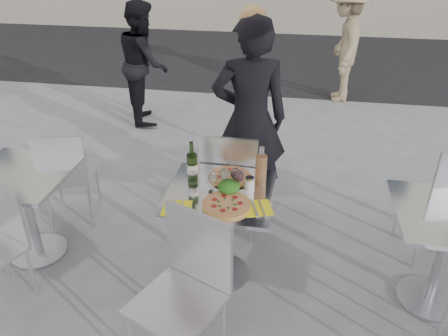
% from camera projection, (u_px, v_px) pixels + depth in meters
% --- Properties ---
extents(ground, '(80.00, 80.00, 0.00)m').
position_uv_depth(ground, '(221.00, 274.00, 3.33)').
color(ground, slate).
extents(street_asphalt, '(24.00, 5.00, 0.00)m').
position_uv_depth(street_asphalt, '(277.00, 55.00, 8.92)').
color(street_asphalt, black).
rests_on(street_asphalt, ground).
extents(main_table, '(0.72, 0.72, 0.75)m').
position_uv_depth(main_table, '(220.00, 217.00, 3.07)').
color(main_table, '#B7BABF').
rests_on(main_table, ground).
extents(side_table_left, '(0.72, 0.72, 0.75)m').
position_uv_depth(side_table_left, '(25.00, 197.00, 3.29)').
color(side_table_left, '#B7BABF').
rests_on(side_table_left, ground).
extents(side_table_right, '(0.72, 0.72, 0.75)m').
position_uv_depth(side_table_right, '(446.00, 240.00, 2.85)').
color(side_table_right, '#B7BABF').
rests_on(side_table_right, ground).
extents(chair_far, '(0.45, 0.46, 0.97)m').
position_uv_depth(chair_far, '(231.00, 177.00, 3.49)').
color(chair_far, silver).
rests_on(chair_far, ground).
extents(chair_near, '(0.59, 0.60, 0.98)m').
position_uv_depth(chair_near, '(187.00, 281.00, 2.46)').
color(chair_near, silver).
rests_on(chair_near, ground).
extents(side_chair_lfar, '(0.50, 0.51, 0.90)m').
position_uv_depth(side_chair_lfar, '(66.00, 171.00, 3.66)').
color(side_chair_lfar, silver).
rests_on(side_chair_lfar, ground).
extents(woman_diner, '(0.72, 0.55, 1.77)m').
position_uv_depth(woman_diner, '(250.00, 120.00, 3.71)').
color(woman_diner, black).
rests_on(woman_diner, ground).
extents(pedestrian_a, '(0.83, 0.92, 1.56)m').
position_uv_depth(pedestrian_a, '(144.00, 63.00, 5.61)').
color(pedestrian_a, black).
rests_on(pedestrian_a, ground).
extents(pedestrian_b, '(0.63, 1.08, 1.66)m').
position_uv_depth(pedestrian_b, '(344.00, 44.00, 6.28)').
color(pedestrian_b, '#988662').
rests_on(pedestrian_b, ground).
extents(pizza_near, '(0.32, 0.32, 0.02)m').
position_uv_depth(pizza_near, '(227.00, 204.00, 2.81)').
color(pizza_near, tan).
rests_on(pizza_near, main_table).
extents(pizza_far, '(0.34, 0.34, 0.03)m').
position_uv_depth(pizza_far, '(230.00, 178.00, 3.10)').
color(pizza_far, white).
rests_on(pizza_far, main_table).
extents(salad_plate, '(0.22, 0.22, 0.09)m').
position_uv_depth(salad_plate, '(229.00, 188.00, 2.94)').
color(salad_plate, white).
rests_on(salad_plate, main_table).
extents(wine_bottle, '(0.07, 0.07, 0.29)m').
position_uv_depth(wine_bottle, '(192.00, 165.00, 3.05)').
color(wine_bottle, '#2F4A1B').
rests_on(wine_bottle, main_table).
extents(carafe, '(0.08, 0.08, 0.29)m').
position_uv_depth(carafe, '(261.00, 169.00, 3.00)').
color(carafe, tan).
rests_on(carafe, main_table).
extents(sugar_shaker, '(0.06, 0.06, 0.11)m').
position_uv_depth(sugar_shaker, '(250.00, 184.00, 2.95)').
color(sugar_shaker, white).
rests_on(sugar_shaker, main_table).
extents(wineglass_white_a, '(0.07, 0.07, 0.16)m').
position_uv_depth(wineglass_white_a, '(212.00, 178.00, 2.91)').
color(wineglass_white_a, white).
rests_on(wineglass_white_a, main_table).
extents(wineglass_white_b, '(0.07, 0.07, 0.16)m').
position_uv_depth(wineglass_white_b, '(224.00, 175.00, 2.95)').
color(wineglass_white_b, white).
rests_on(wineglass_white_b, main_table).
extents(wineglass_red_a, '(0.07, 0.07, 0.16)m').
position_uv_depth(wineglass_red_a, '(239.00, 177.00, 2.93)').
color(wineglass_red_a, white).
rests_on(wineglass_red_a, main_table).
extents(wineglass_red_b, '(0.07, 0.07, 0.16)m').
position_uv_depth(wineglass_red_b, '(235.00, 174.00, 2.95)').
color(wineglass_red_b, white).
rests_on(wineglass_red_b, main_table).
extents(napkin_left, '(0.20, 0.20, 0.01)m').
position_uv_depth(napkin_left, '(177.00, 208.00, 2.79)').
color(napkin_left, '#FEFF16').
rests_on(napkin_left, main_table).
extents(napkin_right, '(0.23, 0.23, 0.01)m').
position_uv_depth(napkin_right, '(257.00, 208.00, 2.79)').
color(napkin_right, '#FEFF16').
rests_on(napkin_right, main_table).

